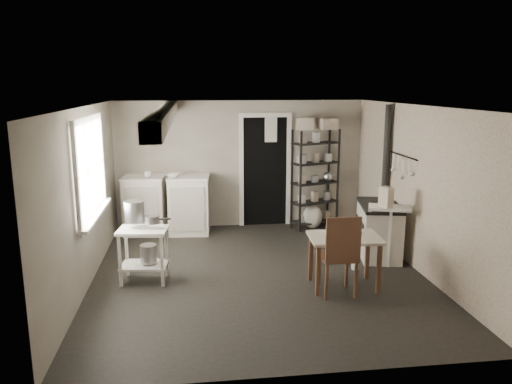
{
  "coord_description": "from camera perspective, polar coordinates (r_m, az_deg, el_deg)",
  "views": [
    {
      "loc": [
        -0.88,
        -6.47,
        2.57
      ],
      "look_at": [
        0.0,
        0.3,
        1.1
      ],
      "focal_mm": 35.0,
      "sensor_mm": 36.0,
      "label": 1
    }
  ],
  "objects": [
    {
      "name": "wall_right",
      "position": [
        7.33,
        18.04,
        0.37
      ],
      "size": [
        0.02,
        5.0,
        2.3
      ],
      "primitive_type": "cube",
      "color": "#A59C8D",
      "rests_on": "ground"
    },
    {
      "name": "counter_cup",
      "position": [
        8.78,
        -12.26,
        1.36
      ],
      "size": [
        0.14,
        0.14,
        0.1
      ],
      "primitive_type": "imported",
      "rotation": [
        0.0,
        0.0,
        -0.08
      ],
      "color": "white",
      "rests_on": "base_cabinets"
    },
    {
      "name": "wallpaper_panel",
      "position": [
        7.33,
        17.97,
        0.37
      ],
      "size": [
        0.01,
        5.0,
        2.3
      ],
      "primitive_type": null,
      "color": "beige",
      "rests_on": "wall_right"
    },
    {
      "name": "floor_crock",
      "position": [
        7.3,
        11.29,
        -8.09
      ],
      "size": [
        0.15,
        0.15,
        0.15
      ],
      "primitive_type": "cylinder",
      "rotation": [
        0.0,
        0.0,
        -0.32
      ],
      "color": "white",
      "rests_on": "ground"
    },
    {
      "name": "chair",
      "position": [
        6.32,
        9.31,
        -7.28
      ],
      "size": [
        0.43,
        0.45,
        1.04
      ],
      "primitive_type": null,
      "rotation": [
        0.0,
        0.0,
        0.0
      ],
      "color": "#533223",
      "rests_on": "ground"
    },
    {
      "name": "wall_back",
      "position": [
        9.13,
        -1.78,
        3.19
      ],
      "size": [
        4.5,
        0.02,
        2.3
      ],
      "primitive_type": "cube",
      "color": "#A59C8D",
      "rests_on": "ground"
    },
    {
      "name": "window",
      "position": [
        6.89,
        -18.54,
        2.58
      ],
      "size": [
        0.12,
        1.76,
        1.28
      ],
      "primitive_type": null,
      "color": "white",
      "rests_on": "wall_left"
    },
    {
      "name": "ceiling_beam",
      "position": [
        6.49,
        -10.33,
        8.68
      ],
      "size": [
        0.18,
        5.0,
        0.18
      ],
      "primitive_type": null,
      "color": "white",
      "rests_on": "ceiling"
    },
    {
      "name": "work_table",
      "position": [
        6.58,
        10.01,
        -7.51
      ],
      "size": [
        0.93,
        0.68,
        0.68
      ],
      "primitive_type": null,
      "rotation": [
        0.0,
        0.0,
        -0.06
      ],
      "color": "beige",
      "rests_on": "ground"
    },
    {
      "name": "base_cabinets",
      "position": [
        8.92,
        -10.1,
        -1.73
      ],
      "size": [
        1.6,
        0.8,
        1.02
      ],
      "primitive_type": null,
      "rotation": [
        0.0,
        0.0,
        -0.09
      ],
      "color": "beige",
      "rests_on": "ground"
    },
    {
      "name": "wall_left",
      "position": [
        6.77,
        -18.9,
        -0.63
      ],
      "size": [
        0.02,
        5.0,
        2.3
      ],
      "primitive_type": "cube",
      "color": "#A59C8D",
      "rests_on": "ground"
    },
    {
      "name": "bucket",
      "position": [
        6.8,
        -12.17,
        -6.88
      ],
      "size": [
        0.28,
        0.28,
        0.24
      ],
      "primitive_type": "cylinder",
      "rotation": [
        0.0,
        0.0,
        0.35
      ],
      "color": "#B9B9BC",
      "rests_on": "prep_table"
    },
    {
      "name": "shelf_jar",
      "position": [
        8.95,
        4.96,
        4.35
      ],
      "size": [
        0.1,
        0.1,
        0.18
      ],
      "primitive_type": "imported",
      "rotation": [
        0.0,
        0.0,
        -0.26
      ],
      "color": "white",
      "rests_on": "shelf_rack"
    },
    {
      "name": "floor",
      "position": [
        7.02,
        0.32,
        -9.33
      ],
      "size": [
        5.0,
        5.0,
        0.0
      ],
      "primitive_type": "plane",
      "color": "black",
      "rests_on": "ground"
    },
    {
      "name": "table_cup",
      "position": [
        6.39,
        11.66,
        -4.14
      ],
      "size": [
        0.13,
        0.13,
        0.1
      ],
      "primitive_type": "imported",
      "rotation": [
        0.0,
        0.0,
        -0.36
      ],
      "color": "white",
      "rests_on": "work_table"
    },
    {
      "name": "side_ledge",
      "position": [
        7.39,
        14.85,
        -5.12
      ],
      "size": [
        0.65,
        0.49,
        0.9
      ],
      "primitive_type": null,
      "rotation": [
        0.0,
        0.0,
        -0.33
      ],
      "color": "white",
      "rests_on": "ground"
    },
    {
      "name": "utensil_rail",
      "position": [
        7.78,
        15.96,
        4.14
      ],
      "size": [
        0.06,
        1.2,
        0.44
      ],
      "primitive_type": null,
      "color": "#B9B9BC",
      "rests_on": "wall_right"
    },
    {
      "name": "storage_box_b",
      "position": [
        9.04,
        8.2,
        8.35
      ],
      "size": [
        0.34,
        0.32,
        0.19
      ],
      "primitive_type": "cube",
      "rotation": [
        0.0,
        0.0,
        0.17
      ],
      "color": "beige",
      "rests_on": "shelf_rack"
    },
    {
      "name": "mixing_bowl",
      "position": [
        8.7,
        -9.46,
        1.3
      ],
      "size": [
        0.37,
        0.37,
        0.07
      ],
      "primitive_type": "imported",
      "rotation": [
        0.0,
        0.0,
        -0.27
      ],
      "color": "white",
      "rests_on": "base_cabinets"
    },
    {
      "name": "storage_box_a",
      "position": [
        8.97,
        5.61,
        8.51
      ],
      "size": [
        0.33,
        0.3,
        0.21
      ],
      "primitive_type": "cube",
      "rotation": [
        0.0,
        0.0,
        -0.14
      ],
      "color": "beige",
      "rests_on": "shelf_rack"
    },
    {
      "name": "doorway",
      "position": [
        9.18,
        1.04,
        2.3
      ],
      "size": [
        0.96,
        0.1,
        2.08
      ],
      "primitive_type": null,
      "color": "white",
      "rests_on": "ground"
    },
    {
      "name": "stove",
      "position": [
        7.84,
        13.86,
        -3.98
      ],
      "size": [
        0.76,
        1.12,
        0.81
      ],
      "primitive_type": null,
      "rotation": [
        0.0,
        0.0,
        -0.2
      ],
      "color": "beige",
      "rests_on": "ground"
    },
    {
      "name": "flour_sack",
      "position": [
        9.16,
        6.49,
        -2.67
      ],
      "size": [
        0.43,
        0.39,
        0.42
      ],
      "primitive_type": "ellipsoid",
      "rotation": [
        0.0,
        0.0,
        -0.31
      ],
      "color": "silver",
      "rests_on": "ground"
    },
    {
      "name": "oats_box",
      "position": [
        7.16,
        14.64,
        -0.84
      ],
      "size": [
        0.17,
        0.22,
        0.29
      ],
      "primitive_type": "cube",
      "rotation": [
        0.0,
        0.0,
        0.34
      ],
      "color": "beige",
      "rests_on": "side_ledge"
    },
    {
      "name": "stockpot",
      "position": [
        6.75,
        -13.72,
        -2.18
      ],
      "size": [
        0.32,
        0.32,
        0.28
      ],
      "primitive_type": "cylinder",
      "rotation": [
        0.0,
        0.0,
        0.28
      ],
      "color": "#B9B9BC",
      "rests_on": "prep_table"
    },
    {
      "name": "stovepipe",
      "position": [
        8.11,
        14.73,
        4.81
      ],
      "size": [
        0.13,
        0.13,
        1.45
      ],
      "primitive_type": null,
      "rotation": [
        0.0,
        0.0,
        0.13
      ],
      "color": "black",
      "rests_on": "stove"
    },
    {
      "name": "prep_table",
      "position": [
        6.8,
        -12.71,
        -6.77
      ],
      "size": [
        0.68,
        0.53,
        0.72
      ],
      "primitive_type": null,
      "rotation": [
        0.0,
        0.0,
        -0.12
      ],
      "color": "white",
      "rests_on": "ground"
    },
    {
      "name": "saucepan",
      "position": [
        6.66,
        -11.8,
        -3.09
      ],
      "size": [
        0.24,
        0.24,
        0.1
      ],
      "primitive_type": "cylinder",
      "rotation": [
        0.0,
        0.0,
        0.38
      ],
      "color": "#B9B9BC",
      "rests_on": "prep_table"
    },
    {
      "name": "ceiling",
      "position": [
        6.54,
        0.34,
        9.77
      ],
      "size": [
        5.0,
        5.0,
        0.0
      ],
      "primitive_type": "plane",
      "rotation": [
        3.14,
        0.0,
        0.0
      ],
      "color": "beige",
      "rests_on": "wall_back"
    },
    {
      "name": "wall_front",
      "position": [
        4.31,
        4.84,
        -7.15
      ],
      "size": [
        4.5,
        0.02,
        2.3
      ],
      "primitive_type": "cube",
      "color": "#A59C8D",
      "rests_on": "ground"
    },
    {
      "name": "shelf_rack",
      "position": [
        9.09,
        6.77,
        1.8
      ],
      "size": [
        0.91,
        0.61,
        1.8
      ],
      "primitive_type": null,
      "rotation": [
        0.0,
        0.0,
        0.36
      ],
      "color": "black",
      "rests_on": "ground"
    }
  ]
}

